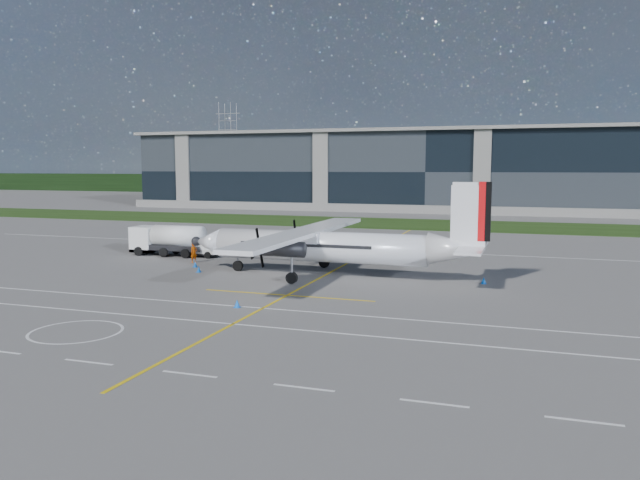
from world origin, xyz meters
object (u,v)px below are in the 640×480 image
ground_crew_person (194,251)px  safety_cone_tail (484,280)px  safety_cone_nose_port (199,269)px  safety_cone_stbdwing (348,252)px  safety_cone_fwd (195,264)px  baggage_tug (203,247)px  safety_cone_portwing (237,303)px  pylon_west (228,147)px  turboprop_aircraft (331,229)px  fuel_tanker_truck (164,240)px

ground_crew_person → safety_cone_tail: 25.33m
safety_cone_nose_port → safety_cone_tail: (22.21, 2.16, 0.00)m
safety_cone_stbdwing → safety_cone_nose_port: 16.09m
safety_cone_fwd → baggage_tug: bearing=112.7°
safety_cone_portwing → safety_cone_nose_port: bearing=129.1°
safety_cone_fwd → safety_cone_nose_port: bearing=-54.0°
safety_cone_portwing → safety_cone_fwd: bearing=128.6°
pylon_west → safety_cone_tail: (95.08, -147.60, -14.75)m
pylon_west → turboprop_aircraft: 170.49m
pylon_west → fuel_tanker_truck: size_ratio=3.84×
baggage_tug → safety_cone_portwing: size_ratio=6.29×
pylon_west → baggage_tug: 158.40m
pylon_west → safety_cone_fwd: pylon_west is taller
baggage_tug → safety_cone_portwing: baggage_tug is taller
safety_cone_fwd → safety_cone_tail: bearing=-0.0°
fuel_tanker_truck → safety_cone_tail: fuel_tanker_truck is taller
safety_cone_nose_port → baggage_tug: bearing=116.7°
pylon_west → safety_cone_fwd: (71.30, -147.59, -14.75)m
baggage_tug → safety_cone_fwd: 6.18m
baggage_tug → safety_cone_portwing: 22.23m
turboprop_aircraft → safety_cone_portwing: 12.77m
ground_crew_person → safety_cone_stbdwing: 14.82m
pylon_west → fuel_tanker_truck: bearing=-65.5°
safety_cone_stbdwing → safety_cone_tail: 17.70m
ground_crew_person → safety_cone_tail: ground_crew_person is taller
pylon_west → safety_cone_fwd: bearing=-64.2°
safety_cone_tail → safety_cone_nose_port: bearing=-174.5°
turboprop_aircraft → baggage_tug: 16.15m
safety_cone_stbdwing → safety_cone_portwing: bearing=-90.3°
safety_cone_nose_port → safety_cone_tail: same height
fuel_tanker_truck → baggage_tug: size_ratio=2.48×
baggage_tug → ground_crew_person: ground_crew_person is taller
ground_crew_person → safety_cone_nose_port: bearing=-119.9°
turboprop_aircraft → safety_cone_nose_port: 11.34m
pylon_west → safety_cone_tail: size_ratio=60.00×
baggage_tug → fuel_tanker_truck: bearing=-176.7°
safety_cone_fwd → safety_cone_nose_port: 2.68m
safety_cone_nose_port → fuel_tanker_truck: bearing=136.8°
pylon_west → fuel_tanker_truck: 156.82m
turboprop_aircraft → ground_crew_person: (-13.68, 2.88, -2.71)m
safety_cone_fwd → safety_cone_nose_port: same height
safety_cone_fwd → fuel_tanker_truck: bearing=140.2°
fuel_tanker_truck → safety_cone_stbdwing: fuel_tanker_truck is taller
safety_cone_stbdwing → safety_cone_nose_port: size_ratio=1.00×
turboprop_aircraft → safety_cone_stbdwing: size_ratio=49.56×
safety_cone_stbdwing → safety_cone_portwing: size_ratio=1.00×
ground_crew_person → turboprop_aircraft: bearing=-75.8°
pylon_west → safety_cone_nose_port: bearing=-64.1°
safety_cone_fwd → pylon_west: bearing=115.8°
fuel_tanker_truck → baggage_tug: fuel_tanker_truck is taller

